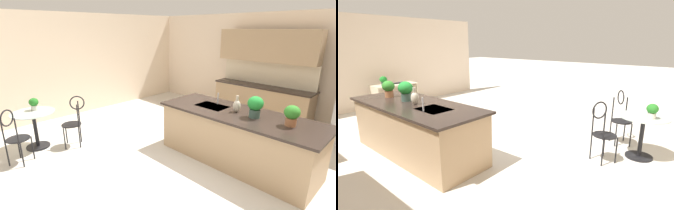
{
  "view_description": "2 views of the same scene",
  "coord_description": "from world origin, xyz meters",
  "views": [
    {
      "loc": [
        2.35,
        -2.82,
        2.31
      ],
      "look_at": [
        -0.95,
        0.39,
        0.88
      ],
      "focal_mm": 26.64,
      "sensor_mm": 36.0,
      "label": 1
    },
    {
      "loc": [
        -3.58,
        3.05,
        1.95
      ],
      "look_at": [
        -0.84,
        -0.22,
        0.87
      ],
      "focal_mm": 26.94,
      "sensor_mm": 36.0,
      "label": 2
    }
  ],
  "objects": [
    {
      "name": "chair_near_window",
      "position": [
        -2.28,
        -1.97,
        0.57
      ],
      "size": [
        0.53,
        0.53,
        1.04
      ],
      "color": "black",
      "rests_on": "ground"
    },
    {
      "name": "potted_plant_on_desk",
      "position": [
        3.53,
        -0.1,
        0.9
      ],
      "size": [
        0.19,
        0.19,
        0.27
      ],
      "color": "#385147",
      "rests_on": "writing_desk"
    },
    {
      "name": "writing_desk",
      "position": [
        3.65,
        -0.45,
        0.51
      ],
      "size": [
        0.6,
        1.2,
        0.74
      ],
      "color": "beige",
      "rests_on": "ground"
    },
    {
      "name": "potted_plant_counter_far",
      "position": [
        1.15,
        0.88,
        1.1
      ],
      "size": [
        0.22,
        0.22,
        0.32
      ],
      "color": "#9E603D",
      "rests_on": "kitchen_island"
    },
    {
      "name": "vase_on_counter",
      "position": [
        0.25,
        0.87,
        1.03
      ],
      "size": [
        0.13,
        0.13,
        0.29
      ],
      "color": "#BCB29E",
      "rests_on": "kitchen_island"
    },
    {
      "name": "keyboard",
      "position": [
        3.67,
        -0.55,
        0.75
      ],
      "size": [
        0.16,
        0.44,
        0.03
      ],
      "color": "black",
      "rests_on": "writing_desk"
    },
    {
      "name": "chair_by_island",
      "position": [
        -2.3,
        -0.92,
        0.57
      ],
      "size": [
        0.52,
        0.52,
        1.04
      ],
      "color": "black",
      "rests_on": "ground"
    },
    {
      "name": "potted_plant_counter_near",
      "position": [
        0.6,
        0.83,
        1.12
      ],
      "size": [
        0.25,
        0.25,
        0.35
      ],
      "color": "#385147",
      "rests_on": "kitchen_island"
    },
    {
      "name": "kitchen_island",
      "position": [
        0.3,
        0.85,
        0.46
      ],
      "size": [
        2.8,
        1.06,
        0.92
      ],
      "color": "tan",
      "rests_on": "ground"
    },
    {
      "name": "wall_right",
      "position": [
        4.26,
        0.0,
        1.35
      ],
      "size": [
        0.12,
        7.8,
        2.7
      ],
      "primitive_type": "cube",
      "color": "beige",
      "rests_on": "ground"
    },
    {
      "name": "potted_plant_on_table",
      "position": [
        -2.88,
        -1.44,
        0.88
      ],
      "size": [
        0.18,
        0.18,
        0.25
      ],
      "color": "beige",
      "rests_on": "bistro_table"
    },
    {
      "name": "sink_faucet",
      "position": [
        -0.25,
        1.03,
        1.03
      ],
      "size": [
        0.02,
        0.02,
        0.22
      ],
      "primitive_type": "cylinder",
      "color": "#B2B5BA",
      "rests_on": "kitchen_island"
    },
    {
      "name": "bistro_table",
      "position": [
        -2.76,
        -1.52,
        0.45
      ],
      "size": [
        0.8,
        0.8,
        0.74
      ],
      "color": "black",
      "rests_on": "ground"
    },
    {
      "name": "ground_plane",
      "position": [
        0.0,
        0.0,
        0.0
      ],
      "size": [
        40.0,
        40.0,
        0.0
      ],
      "primitive_type": "plane",
      "color": "beige"
    }
  ]
}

